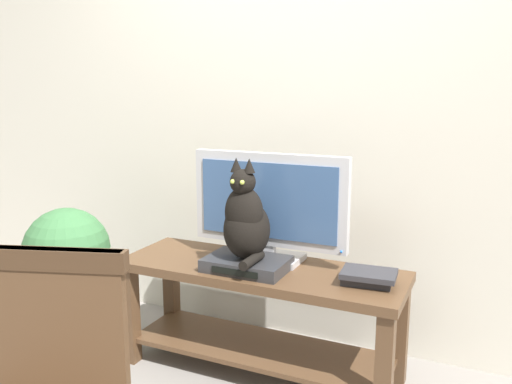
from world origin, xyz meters
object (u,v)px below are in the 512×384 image
object	(u,v)px
media_box	(247,264)
book_stack	(368,277)
cat	(246,221)
potted_plant	(68,264)
tv	(269,205)
tv_stand	(260,300)

from	to	relation	value
media_box	book_stack	size ratio (longest dim) A/B	1.55
cat	potted_plant	bearing A→B (deg)	-172.66
book_stack	potted_plant	size ratio (longest dim) A/B	0.32
tv	book_stack	size ratio (longest dim) A/B	3.22
potted_plant	tv	bearing A→B (deg)	17.07
cat	media_box	bearing A→B (deg)	94.65
tv	media_box	xyz separation A→B (m)	(-0.04, -0.17, -0.25)
book_stack	cat	bearing A→B (deg)	-172.96
media_box	potted_plant	bearing A→B (deg)	-171.93
media_box	cat	distance (m)	0.21
tv	media_box	distance (m)	0.31
media_box	potted_plant	xyz separation A→B (m)	(-0.98, -0.14, -0.10)
cat	book_stack	size ratio (longest dim) A/B	1.94
tv	cat	size ratio (longest dim) A/B	1.66
tv	potted_plant	xyz separation A→B (m)	(-1.01, -0.31, -0.35)
media_box	potted_plant	size ratio (longest dim) A/B	0.49
tv	media_box	bearing A→B (deg)	-102.37
tv_stand	potted_plant	world-z (taller)	potted_plant
book_stack	media_box	bearing A→B (deg)	-174.25
tv	tv_stand	bearing A→B (deg)	-90.02
tv	potted_plant	world-z (taller)	tv
tv_stand	media_box	world-z (taller)	media_box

